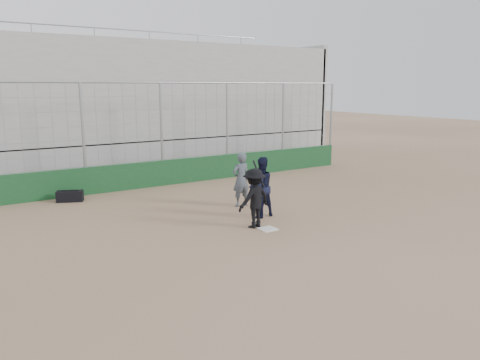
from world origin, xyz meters
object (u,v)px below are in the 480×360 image
batter_at_plate (254,198)px  umpire (241,182)px  catcher_crouched (261,197)px  equipment_bag (70,196)px

batter_at_plate → umpire: 2.38m
catcher_crouched → equipment_bag: size_ratio=1.31×
catcher_crouched → equipment_bag: (-4.32, 5.15, -0.43)m
batter_at_plate → umpire: size_ratio=1.15×
batter_at_plate → equipment_bag: 6.89m
batter_at_plate → equipment_bag: bearing=121.4°
catcher_crouched → batter_at_plate: bearing=-136.5°
umpire → equipment_bag: bearing=-41.0°
batter_at_plate → umpire: (0.98, 2.16, -0.04)m
batter_at_plate → catcher_crouched: 1.04m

